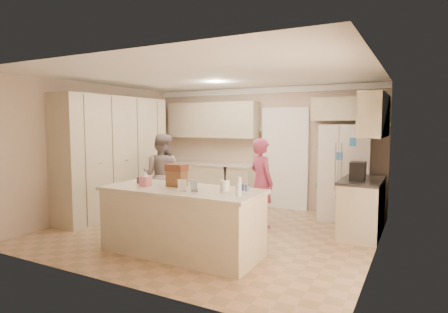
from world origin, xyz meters
The scene contains 41 objects.
floor centered at (0.00, 0.00, -0.01)m, with size 5.20×4.60×0.02m, color tan.
ceiling centered at (0.00, 0.00, 2.61)m, with size 5.20×4.60×0.02m, color white.
wall_back centered at (0.00, 2.31, 1.30)m, with size 5.20×0.02×2.60m, color #BEA68F.
wall_front centered at (0.00, -2.31, 1.30)m, with size 5.20×0.02×2.60m, color #BEA68F.
wall_left centered at (-2.61, 0.00, 1.30)m, with size 0.02×4.60×2.60m, color #BEA68F.
wall_right centered at (2.61, 0.00, 1.30)m, with size 0.02×4.60×2.60m, color #BEA68F.
crown_back centered at (0.00, 2.26, 2.53)m, with size 5.20×0.08×0.12m, color white.
pantry_bank centered at (-2.30, 0.20, 1.18)m, with size 0.60×2.60×2.35m, color beige.
back_base_cab centered at (-1.15, 2.00, 0.44)m, with size 2.20×0.60×0.88m, color beige.
back_countertop centered at (-1.15, 1.99, 0.90)m, with size 2.24×0.63×0.04m, color beige.
back_upper_cab centered at (-1.15, 2.12, 1.90)m, with size 2.20×0.35×0.80m, color beige.
doorway_opening centered at (0.55, 2.28, 1.05)m, with size 0.90×0.06×2.10m, color black.
doorway_casing centered at (0.55, 2.24, 1.05)m, with size 1.02×0.03×2.22m, color white.
wall_frame_upper centered at (0.02, 2.27, 1.55)m, with size 0.15×0.02×0.20m, color brown.
wall_frame_lower centered at (0.02, 2.27, 1.28)m, with size 0.15×0.02×0.20m, color brown.
refrigerator centered at (1.80, 1.94, 0.90)m, with size 0.90×0.70×1.80m, color white.
fridge_seam centered at (1.80, 1.59, 0.90)m, with size 0.01×0.02×1.78m, color gray.
fridge_dispenser centered at (1.58, 1.58, 1.15)m, with size 0.22×0.03×0.35m, color black.
fridge_handle_l centered at (1.75, 1.57, 1.05)m, with size 0.02×0.02×0.85m, color silver.
fridge_handle_r centered at (1.85, 1.57, 1.05)m, with size 0.02×0.02×0.85m, color silver.
over_fridge_cab centered at (1.65, 2.12, 2.10)m, with size 0.95×0.35×0.45m, color beige.
right_base_cab centered at (2.30, 1.00, 0.44)m, with size 0.60×1.20×0.88m, color beige.
right_countertop centered at (2.29, 1.00, 0.90)m, with size 0.63×1.24×0.04m, color #2D2B28.
right_upper_cab centered at (2.43, 1.20, 1.95)m, with size 0.35×1.50×0.70m, color beige.
coffee_maker centered at (2.25, 0.80, 1.07)m, with size 0.22×0.28×0.30m, color black.
island_base centered at (0.20, -1.10, 0.44)m, with size 2.20×0.90×0.88m, color beige.
island_top centered at (0.20, -1.10, 0.90)m, with size 2.28×0.96×0.05m, color beige.
utensil_crock centered at (0.85, -1.05, 1.00)m, with size 0.13×0.13×0.15m, color white.
tissue_box centered at (-0.35, -1.20, 1.00)m, with size 0.13×0.13×0.14m, color #CB6C7E.
tissue_plume centered at (-0.35, -1.20, 1.10)m, with size 0.08×0.08×0.08m, color white.
dollhouse_body centered at (0.05, -1.00, 1.04)m, with size 0.26×0.18×0.22m, color brown.
dollhouse_roof centered at (0.05, -1.00, 1.20)m, with size 0.28×0.20×0.10m, color #592D1E.
jam_jar centered at (-0.60, -1.05, 0.97)m, with size 0.07×0.07×0.09m, color #59263F.
greeting_card_a centered at (0.35, -1.30, 1.01)m, with size 0.12×0.01×0.16m, color white.
greeting_card_b centered at (0.50, -1.25, 1.01)m, with size 0.12×0.01×0.16m, color silver.
water_bottle centered at (1.15, -1.25, 1.04)m, with size 0.07×0.07×0.24m, color silver.
shaker_salt centered at (1.02, -0.88, 0.97)m, with size 0.05×0.05×0.09m, color #384D92.
shaker_pepper centered at (1.09, -0.88, 0.97)m, with size 0.05×0.05×0.09m, color #384D92.
teen_boy centered at (-1.33, 0.46, 0.81)m, with size 0.79×0.62×1.63m, color gray.
teen_girl centered at (0.65, 0.71, 0.78)m, with size 0.57×0.37×1.56m, color #B34A7A.
fridge_magnets centered at (1.80, 1.58, 0.90)m, with size 0.76×0.02×1.44m, color tan, non-canonical shape.
Camera 1 is at (3.12, -5.35, 1.82)m, focal length 30.00 mm.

